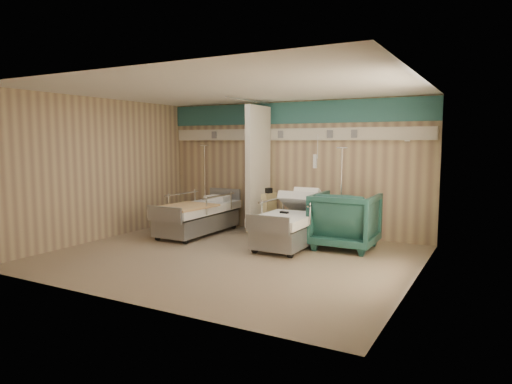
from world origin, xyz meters
TOP-DOWN VIEW (x-y plane):
  - ground at (0.00, 0.00)m, footprint 6.00×5.00m
  - room_walls at (-0.03, 0.25)m, footprint 6.04×5.04m
  - bed_right at (0.60, 1.30)m, footprint 1.00×2.16m
  - bed_left at (-1.60, 1.30)m, footprint 1.00×2.16m
  - bedside_cabinet at (-0.55, 2.20)m, footprint 0.50×0.48m
  - visitor_armchair at (1.53, 1.54)m, footprint 1.12×1.15m
  - waffle_blanket at (1.55, 1.55)m, footprint 0.57×0.50m
  - iv_stand_right at (1.22, 2.22)m, footprint 0.33×0.33m
  - iv_stand_left at (-2.08, 2.26)m, footprint 0.33×0.33m
  - call_remote at (0.50, 1.11)m, footprint 0.17×0.09m
  - tan_blanket at (-1.56, 0.84)m, footprint 0.98×1.19m
  - toiletry_bag at (-0.42, 2.21)m, footprint 0.24×0.20m
  - white_cup at (-0.74, 2.20)m, footprint 0.10×0.10m

SIDE VIEW (x-z plane):
  - ground at x=0.00m, z-range 0.00..0.00m
  - bed_right at x=0.60m, z-range 0.00..0.63m
  - bed_left at x=-1.60m, z-range 0.00..0.63m
  - iv_stand_right at x=1.22m, z-range -0.54..1.30m
  - iv_stand_left at x=-2.08m, z-range -0.55..1.32m
  - bedside_cabinet at x=-0.55m, z-range 0.00..0.85m
  - visitor_armchair at x=1.53m, z-range 0.00..1.03m
  - call_remote at x=0.50m, z-range 0.63..0.67m
  - tan_blanket at x=-1.56m, z-range 0.63..0.67m
  - toiletry_bag at x=-0.42m, z-range 0.85..0.96m
  - white_cup at x=-0.74m, z-range 0.85..0.99m
  - waffle_blanket at x=1.55m, z-range 1.03..1.10m
  - room_walls at x=-0.03m, z-range 0.45..3.27m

